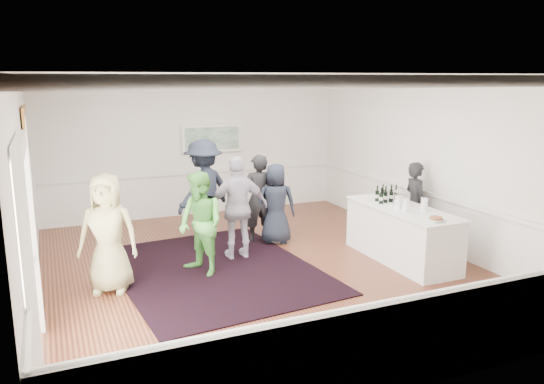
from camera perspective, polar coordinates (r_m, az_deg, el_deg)
name	(u,v)px	position (r m, az deg, el deg)	size (l,w,h in m)	color
floor	(260,267)	(9.13, -1.35, -8.08)	(8.00, 8.00, 0.00)	brown
ceiling	(259,75)	(8.57, -1.46, 12.44)	(7.00, 8.00, 0.02)	white
wall_left	(25,193)	(8.11, -25.01, -0.07)	(0.02, 8.00, 3.20)	white
wall_right	(430,162)	(10.50, 16.64, 3.12)	(0.02, 8.00, 3.20)	white
wall_back	(195,147)	(12.47, -8.29, 4.86)	(7.00, 0.02, 3.20)	white
wall_front	(413,243)	(5.31, 14.97, -5.34)	(7.00, 0.02, 3.20)	white
wainscoting	(259,239)	(8.97, -1.37, -5.08)	(7.00, 8.00, 1.00)	white
mirror	(29,165)	(9.36, -24.65, 2.70)	(0.05, 1.25, 1.85)	gold
doorway	(28,243)	(6.30, -24.75, -5.02)	(0.10, 1.78, 2.56)	white
landscape_painting	(212,138)	(12.50, -6.47, 5.76)	(1.44, 0.06, 0.66)	white
area_rug	(215,270)	(9.04, -6.15, -8.29)	(3.09, 4.05, 0.02)	black
serving_table	(402,234)	(9.60, 13.77, -4.40)	(0.90, 2.36, 0.96)	white
bartender	(415,204)	(10.46, 15.14, -1.25)	(0.59, 0.39, 1.62)	black
guest_tan	(108,233)	(8.24, -17.25, -4.27)	(0.88, 0.57, 1.81)	tan
guest_green	(201,224)	(8.65, -7.67, -3.42)	(0.83, 0.64, 1.70)	#55B046
guest_lilac	(238,208)	(9.35, -3.65, -1.70)	(1.08, 0.45, 1.84)	#B1A9BE
guest_dark_a	(204,190)	(10.48, -7.33, 0.19)	(1.29, 0.74, 2.00)	#1C222F
guest_dark_b	(258,198)	(10.31, -1.48, -0.69)	(0.63, 0.41, 1.73)	black
guest_navy	(276,204)	(10.23, 0.42, -1.27)	(0.77, 0.50, 1.57)	#1C222F
wine_bottles	(386,193)	(9.85, 12.20, -0.12)	(0.48, 0.31, 0.31)	black
juice_pitchers	(409,204)	(9.25, 14.57, -1.25)	(0.45, 0.39, 0.24)	#5BA33A
ice_bucket	(400,199)	(9.62, 13.59, -0.71)	(0.26, 0.26, 0.24)	silver
nut_bowl	(436,219)	(8.69, 17.22, -2.83)	(0.25, 0.25, 0.08)	white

